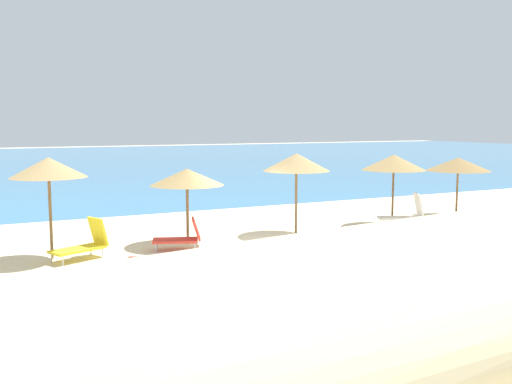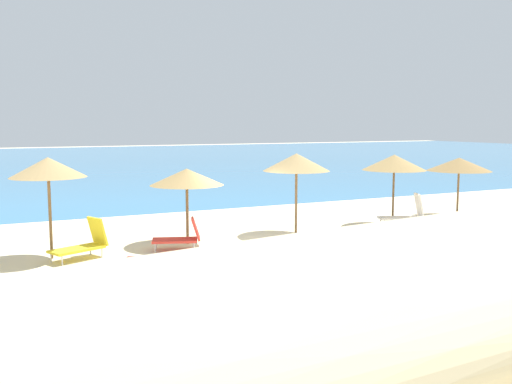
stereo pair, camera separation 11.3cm
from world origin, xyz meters
name	(u,v)px [view 1 (the left image)]	position (x,y,z in m)	size (l,w,h in m)	color
ground_plane	(251,248)	(0.00, 0.00, 0.00)	(160.00, 160.00, 0.00)	beige
sea_water	(60,162)	(0.00, 42.44, 0.00)	(160.00, 69.40, 0.01)	teal
beach_umbrella_1	(48,168)	(-5.58, 1.25, 2.56)	(2.08, 2.08, 2.84)	brown
beach_umbrella_2	(187,177)	(-1.49, 1.47, 2.11)	(2.30, 2.30, 2.37)	brown
beach_umbrella_3	(296,162)	(2.39, 1.40, 2.45)	(2.28, 2.28, 2.76)	brown
beach_umbrella_4	(394,162)	(6.47, 1.29, 2.33)	(2.33, 2.33, 2.62)	brown
beach_umbrella_5	(458,164)	(10.13, 1.72, 2.12)	(2.54, 2.54, 2.39)	brown
lounge_chair_1	(406,214)	(6.47, 0.55, 0.52)	(1.67, 1.15, 1.26)	white
lounge_chair_2	(84,244)	(-4.77, 0.83, 0.43)	(1.69, 1.22, 1.12)	yellow
lounge_chair_3	(182,237)	(-1.97, 0.69, 0.40)	(1.57, 1.12, 0.96)	red
beach_ball	(484,211)	(11.60, 1.64, 0.14)	(0.28, 0.28, 0.28)	blue
cooler_box	(133,266)	(-3.93, -1.27, 0.18)	(0.54, 0.36, 0.37)	red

